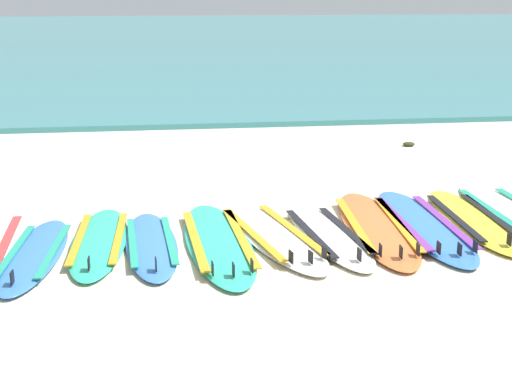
% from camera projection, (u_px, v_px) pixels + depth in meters
% --- Properties ---
extents(ground_plane, '(80.00, 80.00, 0.00)m').
position_uv_depth(ground_plane, '(280.00, 238.00, 7.10)').
color(ground_plane, beige).
extents(sea, '(80.00, 60.00, 0.10)m').
position_uv_depth(sea, '(178.00, 33.00, 41.39)').
color(sea, teal).
rests_on(sea, ground).
extents(surfboard_1, '(0.62, 2.03, 0.18)m').
position_uv_depth(surfboard_1, '(34.00, 254.00, 6.57)').
color(surfboard_1, '#3875CC').
rests_on(surfboard_1, ground).
extents(surfboard_2, '(0.58, 2.12, 0.18)m').
position_uv_depth(surfboard_2, '(99.00, 241.00, 6.91)').
color(surfboard_2, '#2DB793').
rests_on(surfboard_2, ground).
extents(surfboard_3, '(0.62, 2.00, 0.18)m').
position_uv_depth(surfboard_3, '(151.00, 244.00, 6.83)').
color(surfboard_3, '#3875CC').
rests_on(surfboard_3, ground).
extents(surfboard_4, '(0.75, 2.50, 0.18)m').
position_uv_depth(surfboard_4, '(218.00, 242.00, 6.90)').
color(surfboard_4, '#2DB793').
rests_on(surfboard_4, ground).
extents(surfboard_5, '(1.09, 2.43, 0.18)m').
position_uv_depth(surfboard_5, '(272.00, 234.00, 7.10)').
color(surfboard_5, silver).
rests_on(surfboard_5, ground).
extents(surfboard_6, '(0.75, 2.15, 0.18)m').
position_uv_depth(surfboard_6, '(328.00, 235.00, 7.10)').
color(surfboard_6, silver).
rests_on(surfboard_6, ground).
extents(surfboard_7, '(0.81, 2.56, 0.18)m').
position_uv_depth(surfboard_7, '(376.00, 227.00, 7.34)').
color(surfboard_7, orange).
rests_on(surfboard_7, ground).
extents(surfboard_8, '(0.69, 2.55, 0.18)m').
position_uv_depth(surfboard_8, '(423.00, 224.00, 7.41)').
color(surfboard_8, '#3875CC').
rests_on(surfboard_8, ground).
extents(surfboard_9, '(0.67, 2.30, 0.18)m').
position_uv_depth(surfboard_9, '(473.00, 220.00, 7.56)').
color(surfboard_9, yellow).
rests_on(surfboard_9, ground).
extents(seaweed_clump_near_shoreline, '(0.19, 0.15, 0.07)m').
position_uv_depth(seaweed_clump_near_shoreline, '(409.00, 144.00, 11.32)').
color(seaweed_clump_near_shoreline, '#2D381E').
rests_on(seaweed_clump_near_shoreline, ground).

